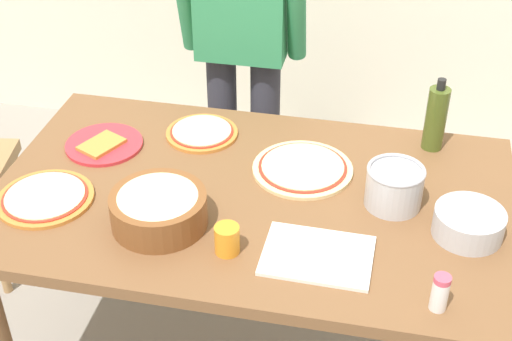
% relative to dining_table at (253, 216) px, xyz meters
% --- Properties ---
extents(dining_table, '(1.60, 0.96, 0.76)m').
position_rel_dining_table_xyz_m(dining_table, '(0.00, 0.00, 0.00)').
color(dining_table, brown).
rests_on(dining_table, ground).
extents(person_cook, '(0.49, 0.25, 1.62)m').
position_rel_dining_table_xyz_m(person_cook, '(-0.20, 0.76, 0.27)').
color(person_cook, '#2D2D38').
rests_on(person_cook, ground).
extents(pizza_raw_on_board, '(0.32, 0.32, 0.02)m').
position_rel_dining_table_xyz_m(pizza_raw_on_board, '(0.13, 0.15, 0.10)').
color(pizza_raw_on_board, beige).
rests_on(pizza_raw_on_board, dining_table).
extents(pizza_cooked_on_tray, '(0.25, 0.25, 0.02)m').
position_rel_dining_table_xyz_m(pizza_cooked_on_tray, '(-0.24, 0.29, 0.10)').
color(pizza_cooked_on_tray, '#C67A33').
rests_on(pizza_cooked_on_tray, dining_table).
extents(pizza_second_cooked, '(0.29, 0.29, 0.02)m').
position_rel_dining_table_xyz_m(pizza_second_cooked, '(-0.61, -0.16, 0.10)').
color(pizza_second_cooked, '#C67A33').
rests_on(pizza_second_cooked, dining_table).
extents(plate_with_slice, '(0.26, 0.26, 0.02)m').
position_rel_dining_table_xyz_m(plate_with_slice, '(-0.55, 0.15, 0.10)').
color(plate_with_slice, red).
rests_on(plate_with_slice, dining_table).
extents(popcorn_bowl, '(0.28, 0.28, 0.11)m').
position_rel_dining_table_xyz_m(popcorn_bowl, '(-0.23, -0.20, 0.15)').
color(popcorn_bowl, brown).
rests_on(popcorn_bowl, dining_table).
extents(mixing_bowl_steel, '(0.20, 0.20, 0.08)m').
position_rel_dining_table_xyz_m(mixing_bowl_steel, '(0.64, -0.07, 0.13)').
color(mixing_bowl_steel, '#B7B7BC').
rests_on(mixing_bowl_steel, dining_table).
extents(olive_oil_bottle, '(0.07, 0.07, 0.26)m').
position_rel_dining_table_xyz_m(olive_oil_bottle, '(0.54, 0.38, 0.20)').
color(olive_oil_bottle, '#47561E').
rests_on(olive_oil_bottle, dining_table).
extents(steel_pot, '(0.17, 0.17, 0.13)m').
position_rel_dining_table_xyz_m(steel_pot, '(0.42, 0.03, 0.16)').
color(steel_pot, '#B7B7BC').
rests_on(steel_pot, dining_table).
extents(cup_orange, '(0.07, 0.07, 0.08)m').
position_rel_dining_table_xyz_m(cup_orange, '(-0.01, -0.28, 0.13)').
color(cup_orange, orange).
rests_on(cup_orange, dining_table).
extents(salt_shaker, '(0.04, 0.04, 0.11)m').
position_rel_dining_table_xyz_m(salt_shaker, '(0.56, -0.38, 0.14)').
color(salt_shaker, white).
rests_on(salt_shaker, dining_table).
extents(cutting_board_white, '(0.30, 0.23, 0.01)m').
position_rel_dining_table_xyz_m(cutting_board_white, '(0.24, -0.25, 0.10)').
color(cutting_board_white, white).
rests_on(cutting_board_white, dining_table).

